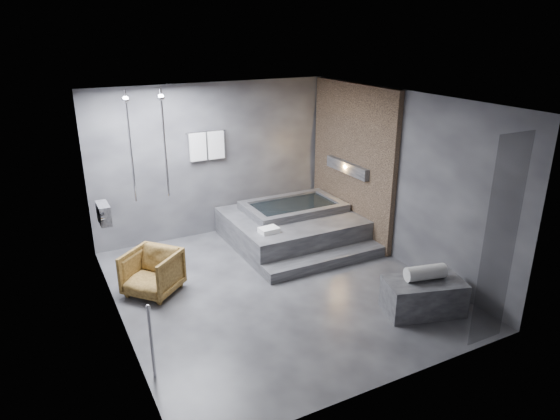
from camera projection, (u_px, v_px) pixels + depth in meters
room at (292, 170)px, 7.32m from camera, size 5.00×5.04×2.82m
tub_deck at (291, 227)px, 9.12m from camera, size 2.20×2.00×0.50m
tub_step at (326, 261)px, 8.19m from camera, size 2.20×0.36×0.18m
concrete_bench at (423, 296)px, 6.83m from camera, size 1.17×0.86×0.47m
driftwood_chair at (152, 273)px, 7.28m from camera, size 1.01×1.01×0.66m
rolled_towel at (426, 273)px, 6.75m from camera, size 0.60×0.32×0.20m
deck_towel at (269, 230)px, 8.25m from camera, size 0.33×0.25×0.08m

